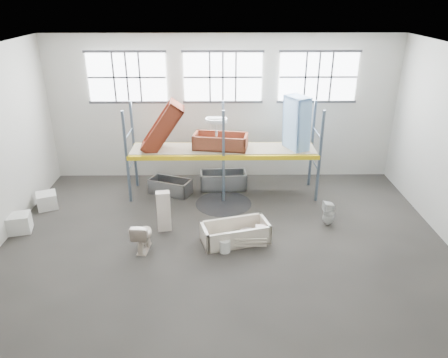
{
  "coord_description": "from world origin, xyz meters",
  "views": [
    {
      "loc": [
        -0.12,
        -9.39,
        6.28
      ],
      "look_at": [
        0.0,
        1.5,
        1.4
      ],
      "focal_mm": 34.0,
      "sensor_mm": 36.0,
      "label": 1
    }
  ],
  "objects_px": {
    "steel_tub_left": "(170,186)",
    "steel_tub_right": "(223,180)",
    "blue_tub_upright": "(297,124)",
    "rust_tub_flat": "(220,141)",
    "carton_near": "(19,223)",
    "cistern_tall": "(164,211)",
    "bathtub_beige": "(235,232)",
    "bucket": "(225,246)",
    "toilet_beige": "(143,236)",
    "toilet_white": "(329,213)"
  },
  "relations": [
    {
      "from": "steel_tub_left",
      "to": "steel_tub_right",
      "type": "height_order",
      "value": "steel_tub_right"
    },
    {
      "from": "steel_tub_right",
      "to": "blue_tub_upright",
      "type": "height_order",
      "value": "blue_tub_upright"
    },
    {
      "from": "rust_tub_flat",
      "to": "blue_tub_upright",
      "type": "relative_size",
      "value": 0.96
    },
    {
      "from": "carton_near",
      "to": "rust_tub_flat",
      "type": "bearing_deg",
      "value": 23.34
    },
    {
      "from": "steel_tub_left",
      "to": "cistern_tall",
      "type": "bearing_deg",
      "value": -88.05
    },
    {
      "from": "bathtub_beige",
      "to": "blue_tub_upright",
      "type": "bearing_deg",
      "value": 40.7
    },
    {
      "from": "rust_tub_flat",
      "to": "bucket",
      "type": "distance_m",
      "value": 3.9
    },
    {
      "from": "toilet_beige",
      "to": "blue_tub_upright",
      "type": "bearing_deg",
      "value": -136.86
    },
    {
      "from": "carton_near",
      "to": "bathtub_beige",
      "type": "bearing_deg",
      "value": -5.36
    },
    {
      "from": "steel_tub_left",
      "to": "bucket",
      "type": "xyz_separation_m",
      "value": [
        1.78,
        -3.51,
        -0.08
      ]
    },
    {
      "from": "bathtub_beige",
      "to": "steel_tub_right",
      "type": "xyz_separation_m",
      "value": [
        -0.29,
        3.42,
        0.02
      ]
    },
    {
      "from": "toilet_white",
      "to": "steel_tub_right",
      "type": "bearing_deg",
      "value": -134.29
    },
    {
      "from": "toilet_beige",
      "to": "bucket",
      "type": "distance_m",
      "value": 2.16
    },
    {
      "from": "bucket",
      "to": "cistern_tall",
      "type": "bearing_deg",
      "value": 146.18
    },
    {
      "from": "bathtub_beige",
      "to": "carton_near",
      "type": "distance_m",
      "value": 6.11
    },
    {
      "from": "rust_tub_flat",
      "to": "bathtub_beige",
      "type": "bearing_deg",
      "value": -82.69
    },
    {
      "from": "toilet_beige",
      "to": "toilet_white",
      "type": "xyz_separation_m",
      "value": [
        5.17,
        1.23,
        -0.05
      ]
    },
    {
      "from": "toilet_white",
      "to": "bucket",
      "type": "height_order",
      "value": "toilet_white"
    },
    {
      "from": "toilet_white",
      "to": "steel_tub_left",
      "type": "relative_size",
      "value": 0.54
    },
    {
      "from": "bathtub_beige",
      "to": "toilet_white",
      "type": "bearing_deg",
      "value": 2.06
    },
    {
      "from": "cistern_tall",
      "to": "bucket",
      "type": "relative_size",
      "value": 3.49
    },
    {
      "from": "blue_tub_upright",
      "to": "carton_near",
      "type": "distance_m",
      "value": 8.72
    },
    {
      "from": "bathtub_beige",
      "to": "toilet_beige",
      "type": "distance_m",
      "value": 2.47
    },
    {
      "from": "bathtub_beige",
      "to": "carton_near",
      "type": "relative_size",
      "value": 2.91
    },
    {
      "from": "cistern_tall",
      "to": "steel_tub_left",
      "type": "distance_m",
      "value": 2.4
    },
    {
      "from": "toilet_white",
      "to": "steel_tub_left",
      "type": "distance_m",
      "value": 5.27
    },
    {
      "from": "carton_near",
      "to": "steel_tub_right",
      "type": "bearing_deg",
      "value": 26.17
    },
    {
      "from": "bucket",
      "to": "carton_near",
      "type": "relative_size",
      "value": 0.55
    },
    {
      "from": "cistern_tall",
      "to": "toilet_white",
      "type": "xyz_separation_m",
      "value": [
        4.73,
        0.23,
        -0.23
      ]
    },
    {
      "from": "steel_tub_left",
      "to": "toilet_white",
      "type": "bearing_deg",
      "value": -24.09
    },
    {
      "from": "toilet_beige",
      "to": "bucket",
      "type": "bearing_deg",
      "value": -177.63
    },
    {
      "from": "bathtub_beige",
      "to": "cistern_tall",
      "type": "relative_size",
      "value": 1.51
    },
    {
      "from": "steel_tub_left",
      "to": "blue_tub_upright",
      "type": "height_order",
      "value": "blue_tub_upright"
    },
    {
      "from": "bathtub_beige",
      "to": "bucket",
      "type": "relative_size",
      "value": 5.28
    },
    {
      "from": "bathtub_beige",
      "to": "bucket",
      "type": "bearing_deg",
      "value": -135.37
    },
    {
      "from": "bathtub_beige",
      "to": "cistern_tall",
      "type": "height_order",
      "value": "cistern_tall"
    },
    {
      "from": "cistern_tall",
      "to": "rust_tub_flat",
      "type": "height_order",
      "value": "rust_tub_flat"
    },
    {
      "from": "cistern_tall",
      "to": "steel_tub_left",
      "type": "height_order",
      "value": "cistern_tall"
    },
    {
      "from": "toilet_white",
      "to": "steel_tub_left",
      "type": "xyz_separation_m",
      "value": [
        -4.81,
        2.15,
        -0.12
      ]
    },
    {
      "from": "cistern_tall",
      "to": "toilet_beige",
      "type": "bearing_deg",
      "value": -122.33
    },
    {
      "from": "bathtub_beige",
      "to": "rust_tub_flat",
      "type": "relative_size",
      "value": 1.05
    },
    {
      "from": "bathtub_beige",
      "to": "toilet_white",
      "type": "height_order",
      "value": "toilet_white"
    },
    {
      "from": "toilet_white",
      "to": "carton_near",
      "type": "height_order",
      "value": "toilet_white"
    },
    {
      "from": "toilet_white",
      "to": "rust_tub_flat",
      "type": "xyz_separation_m",
      "value": [
        -3.12,
        2.17,
        1.45
      ]
    },
    {
      "from": "steel_tub_left",
      "to": "steel_tub_right",
      "type": "distance_m",
      "value": 1.83
    },
    {
      "from": "toilet_beige",
      "to": "steel_tub_left",
      "type": "relative_size",
      "value": 0.61
    },
    {
      "from": "toilet_white",
      "to": "blue_tub_upright",
      "type": "height_order",
      "value": "blue_tub_upright"
    },
    {
      "from": "cistern_tall",
      "to": "steel_tub_right",
      "type": "relative_size",
      "value": 0.76
    },
    {
      "from": "cistern_tall",
      "to": "rust_tub_flat",
      "type": "relative_size",
      "value": 0.69
    },
    {
      "from": "toilet_white",
      "to": "carton_near",
      "type": "bearing_deg",
      "value": -92.2
    }
  ]
}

